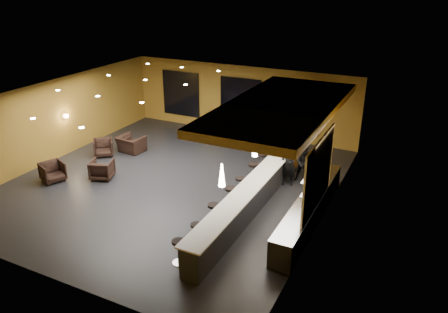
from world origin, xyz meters
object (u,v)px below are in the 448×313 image
at_px(bar_stool_2, 213,212).
at_px(pendant_1, 255,146).
at_px(armchair_b, 102,169).
at_px(armchair_c, 103,148).
at_px(staff_a, 289,164).
at_px(bar_stool_3, 230,195).
at_px(bar_stool_6, 262,160).
at_px(staff_b, 305,163).
at_px(bar_stool_0, 178,249).
at_px(bar_counter, 248,202).
at_px(bar_stool_1, 196,231).
at_px(pendant_0, 222,175).
at_px(staff_c, 318,169).
at_px(bar_stool_4, 240,184).
at_px(pendant_2, 280,125).
at_px(column, 292,127).
at_px(prep_counter, 309,210).
at_px(armchair_a, 53,172).
at_px(armchair_d, 131,144).
at_px(bar_stool_5, 253,171).

bearing_deg(bar_stool_2, pendant_1, 65.90).
bearing_deg(bar_stool_2, armchair_b, 167.99).
bearing_deg(armchair_c, staff_a, -33.83).
height_order(bar_stool_3, bar_stool_6, bar_stool_3).
bearing_deg(armchair_b, staff_b, -176.47).
relative_size(staff_a, bar_stool_0, 2.37).
bearing_deg(bar_stool_3, bar_stool_2, -90.14).
bearing_deg(staff_b, bar_counter, -122.14).
bearing_deg(bar_stool_6, bar_stool_1, -88.16).
relative_size(pendant_0, pendant_1, 1.00).
xyz_separation_m(staff_c, bar_stool_4, (-2.41, -1.78, -0.37)).
xyz_separation_m(pendant_2, staff_c, (1.60, -0.07, -1.50)).
bearing_deg(staff_b, bar_stool_4, -144.74).
bearing_deg(armchair_b, pendant_0, 141.51).
bearing_deg(column, staff_b, -51.62).
distance_m(armchair_c, bar_stool_4, 7.21).
relative_size(prep_counter, column, 1.71).
relative_size(armchair_a, bar_stool_3, 1.06).
relative_size(bar_stool_0, bar_stool_6, 0.96).
bearing_deg(pendant_0, bar_stool_3, 108.88).
height_order(column, bar_stool_3, column).
height_order(staff_c, armchair_d, staff_c).
xyz_separation_m(armchair_d, bar_stool_2, (6.41, -4.05, 0.13)).
height_order(column, armchair_d, column).
relative_size(staff_c, bar_stool_3, 2.09).
xyz_separation_m(bar_counter, bar_stool_5, (-0.77, 2.32, 0.05)).
xyz_separation_m(armchair_b, armchair_d, (-0.71, 2.84, -0.02)).
relative_size(pendant_0, bar_stool_5, 0.82).
bearing_deg(staff_b, prep_counter, -86.52).
bearing_deg(bar_stool_0, armchair_b, 148.94).
bearing_deg(armchair_a, pendant_2, -41.03).
xyz_separation_m(armchair_d, bar_stool_3, (6.41, -2.77, 0.15)).
bearing_deg(bar_stool_6, bar_stool_2, -88.12).
bearing_deg(bar_stool_4, staff_b, 51.59).
bearing_deg(bar_stool_2, bar_stool_4, 91.96).
relative_size(pendant_1, armchair_b, 0.81).
relative_size(column, bar_stool_4, 4.73).
height_order(staff_a, bar_stool_3, staff_a).
relative_size(bar_stool_0, bar_stool_4, 1.03).
relative_size(bar_stool_0, bar_stool_3, 0.94).
relative_size(staff_c, bar_stool_5, 1.98).
relative_size(staff_c, bar_stool_6, 2.13).
bearing_deg(column, staff_c, -46.26).
bearing_deg(bar_stool_5, staff_a, 21.64).
relative_size(bar_counter, bar_stool_6, 10.02).
bearing_deg(staff_c, bar_stool_4, -155.91).
bearing_deg(bar_stool_0, pendant_2, 83.84).
height_order(column, bar_stool_5, column).
distance_m(bar_counter, bar_stool_5, 2.44).
relative_size(prep_counter, staff_b, 3.71).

